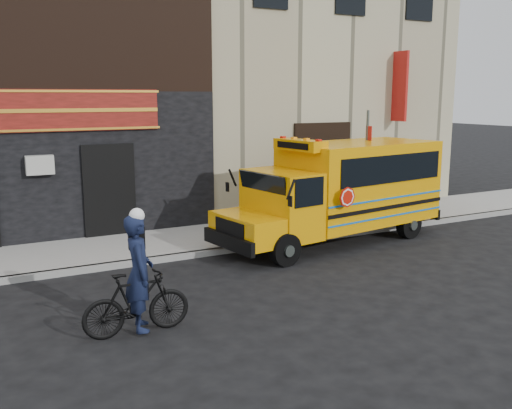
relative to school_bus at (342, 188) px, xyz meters
The scene contains 8 objects.
ground 3.73m from the school_bus, 138.12° to the right, with size 120.00×120.00×0.00m, color black.
curb 2.93m from the school_bus, behind, with size 40.00×0.20×0.15m, color gray.
sidewalk 3.44m from the school_bus, 144.30° to the left, with size 40.00×3.00×0.15m, color gray.
building 9.74m from the school_bus, 107.53° to the left, with size 20.00×10.70×12.00m.
school_bus is the anchor object (origin of this frame).
sign_pole 1.52m from the school_bus, 25.41° to the left, with size 0.08×0.32×3.62m.
bicycle 7.89m from the school_bus, 152.30° to the right, with size 0.52×1.85×1.11m, color black.
cyclist 7.73m from the school_bus, 152.52° to the right, with size 0.74×0.48×2.03m, color black.
Camera 1 is at (-6.87, -10.47, 4.03)m, focal length 40.00 mm.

